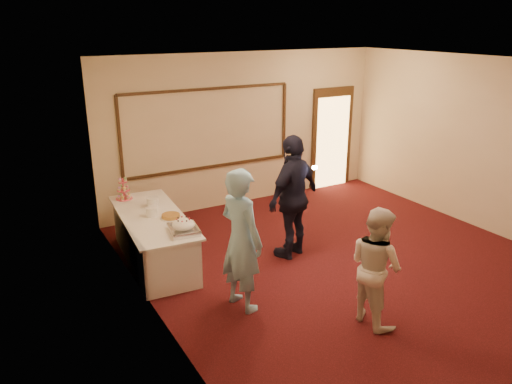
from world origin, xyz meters
TOP-DOWN VIEW (x-y plane):
  - floor at (0.00, 0.00)m, footprint 7.00×7.00m
  - room_walls at (0.00, 0.00)m, footprint 6.04×7.04m
  - wall_molding at (-0.80, 3.47)m, footprint 3.45×0.04m
  - doorway at (2.15, 3.45)m, footprint 1.05×0.07m
  - buffet_table at (-2.55, 1.74)m, footprint 1.08×2.38m
  - pavlova_tray at (-2.37, 0.92)m, footprint 0.45×0.58m
  - cupcake_stand at (-2.71, 2.68)m, footprint 0.27×0.27m
  - plate_stack_a at (-2.56, 1.71)m, footprint 0.17×0.17m
  - plate_stack_b at (-2.42, 2.07)m, footprint 0.19×0.19m
  - tart at (-2.34, 1.49)m, footprint 0.31×0.31m
  - man at (-1.97, -0.04)m, footprint 0.59×0.77m
  - woman at (-0.72, -1.13)m, footprint 0.57×0.73m
  - guest at (-0.56, 0.91)m, footprint 1.24×0.86m
  - camera_flash at (-0.33, 0.70)m, footprint 0.07×0.04m

SIDE VIEW (x-z plane):
  - floor at x=0.00m, z-range 0.00..0.00m
  - buffet_table at x=-2.55m, z-range 0.00..0.77m
  - woman at x=-0.72m, z-range 0.00..1.50m
  - tart at x=-2.34m, z-range 0.77..0.83m
  - plate_stack_a at x=-2.56m, z-range 0.77..0.91m
  - plate_stack_b at x=-2.42m, z-range 0.77..0.93m
  - pavlova_tray at x=-2.37m, z-range 0.76..0.95m
  - cupcake_stand at x=-2.71m, z-range 0.71..1.11m
  - man at x=-1.97m, z-range 0.00..1.88m
  - guest at x=-0.56m, z-range 0.00..1.95m
  - doorway at x=2.15m, z-range -0.02..2.18m
  - camera_flash at x=-0.33m, z-range 1.44..1.49m
  - wall_molding at x=-0.80m, z-range 0.83..2.38m
  - room_walls at x=0.00m, z-range 0.52..3.54m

